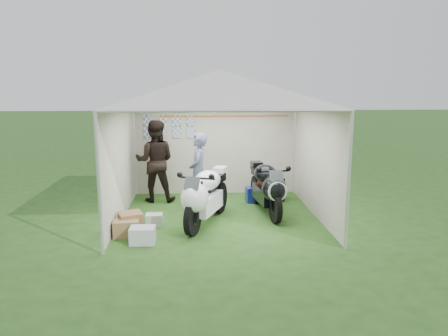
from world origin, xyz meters
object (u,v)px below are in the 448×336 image
(motorcycle_white, at_px, (205,195))
(paddock_stand, at_px, (256,195))
(person_dark_jacket, at_px, (155,161))
(crate_0, at_px, (143,235))
(person_blue_jacket, at_px, (199,172))
(canopy_tent, at_px, (219,91))
(equipment_box, at_px, (271,189))
(motorcycle_black, at_px, (267,187))
(crate_1, at_px, (131,222))
(crate_2, at_px, (154,220))
(crate_3, at_px, (126,228))

(motorcycle_white, height_order, paddock_stand, motorcycle_white)
(person_dark_jacket, height_order, crate_0, person_dark_jacket)
(person_blue_jacket, bearing_deg, crate_0, -19.30)
(motorcycle_white, bearing_deg, crate_0, -118.13)
(motorcycle_white, bearing_deg, canopy_tent, 83.18)
(canopy_tent, relative_size, motorcycle_white, 2.69)
(paddock_stand, distance_m, equipment_box, 0.41)
(motorcycle_white, distance_m, motorcycle_black, 1.49)
(motorcycle_white, bearing_deg, person_dark_jacket, 141.63)
(crate_1, xyz_separation_m, crate_2, (0.41, 0.33, -0.07))
(crate_2, xyz_separation_m, crate_3, (-0.45, -0.60, 0.03))
(person_dark_jacket, distance_m, crate_2, 2.06)
(canopy_tent, xyz_separation_m, equipment_box, (1.28, 1.19, -2.30))
(crate_1, distance_m, crate_3, 0.27)
(paddock_stand, bearing_deg, equipment_box, 20.92)
(person_blue_jacket, distance_m, crate_0, 2.37)
(canopy_tent, height_order, motorcycle_black, canopy_tent)
(motorcycle_white, height_order, crate_1, motorcycle_white)
(person_dark_jacket, xyz_separation_m, person_blue_jacket, (1.01, -0.80, -0.11))
(crate_2, relative_size, crate_3, 0.70)
(motorcycle_black, relative_size, equipment_box, 3.91)
(equipment_box, height_order, crate_3, equipment_box)
(crate_0, height_order, crate_1, crate_1)
(canopy_tent, xyz_separation_m, crate_3, (-1.75, -1.19, -2.42))
(paddock_stand, xyz_separation_m, crate_1, (-2.62, -1.97, 0.01))
(person_blue_jacket, xyz_separation_m, crate_1, (-1.28, -1.40, -0.66))
(canopy_tent, height_order, person_dark_jacket, canopy_tent)
(paddock_stand, xyz_separation_m, person_blue_jacket, (-1.34, -0.57, 0.67))
(crate_1, xyz_separation_m, crate_3, (-0.04, -0.27, -0.03))
(canopy_tent, bearing_deg, crate_2, -155.54)
(motorcycle_black, bearing_deg, canopy_tent, 177.93)
(crate_2, distance_m, crate_3, 0.75)
(paddock_stand, bearing_deg, person_blue_jacket, -157.04)
(equipment_box, distance_m, crate_3, 3.86)
(person_blue_jacket, height_order, crate_2, person_blue_jacket)
(paddock_stand, xyz_separation_m, crate_0, (-2.32, -2.60, -0.03))
(motorcycle_white, xyz_separation_m, paddock_stand, (1.22, 1.65, -0.43))
(paddock_stand, relative_size, crate_2, 1.47)
(person_dark_jacket, relative_size, equipment_box, 3.46)
(canopy_tent, distance_m, motorcycle_black, 2.23)
(crate_0, bearing_deg, person_blue_jacket, 64.27)
(person_blue_jacket, bearing_deg, person_dark_jacket, -122.04)
(person_blue_jacket, height_order, crate_0, person_blue_jacket)
(equipment_box, bearing_deg, crate_3, -141.88)
(equipment_box, bearing_deg, motorcycle_black, -103.50)
(crate_0, xyz_separation_m, crate_1, (-0.30, 0.63, 0.04))
(canopy_tent, relative_size, crate_3, 12.48)
(person_blue_jacket, distance_m, crate_3, 2.24)
(canopy_tent, relative_size, equipment_box, 10.23)
(canopy_tent, xyz_separation_m, crate_1, (-1.71, -0.92, -2.39))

